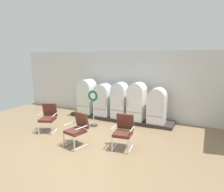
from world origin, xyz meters
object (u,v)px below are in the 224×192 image
(refrigerator_4, at_px, (157,105))
(armchair_center, at_px, (78,127))
(refrigerator_2, at_px, (119,99))
(sign_stand, at_px, (93,109))
(refrigerator_0, at_px, (87,95))
(armchair_right, at_px, (124,130))
(refrigerator_3, at_px, (137,100))
(refrigerator_1, at_px, (103,99))
(armchair_left, at_px, (48,116))

(refrigerator_4, distance_m, armchair_center, 3.39)
(refrigerator_2, height_order, sign_stand, refrigerator_2)
(refrigerator_0, relative_size, armchair_right, 1.53)
(refrigerator_0, relative_size, refrigerator_4, 1.13)
(refrigerator_4, bearing_deg, refrigerator_3, 178.47)
(refrigerator_2, distance_m, armchair_center, 2.88)
(refrigerator_1, bearing_deg, armchair_left, -113.96)
(armchair_center, height_order, sign_stand, sign_stand)
(refrigerator_4, distance_m, armchair_left, 4.20)
(refrigerator_0, height_order, armchair_right, refrigerator_0)
(refrigerator_0, xyz_separation_m, sign_stand, (1.06, -1.16, -0.27))
(refrigerator_1, relative_size, refrigerator_3, 0.91)
(refrigerator_0, height_order, armchair_center, refrigerator_0)
(refrigerator_3, bearing_deg, refrigerator_1, -178.45)
(refrigerator_1, xyz_separation_m, armchair_right, (2.02, -2.41, -0.31))
(refrigerator_1, relative_size, refrigerator_4, 1.02)
(refrigerator_0, bearing_deg, sign_stand, -47.72)
(refrigerator_1, relative_size, armchair_right, 1.39)
(armchair_center, bearing_deg, refrigerator_0, 118.17)
(refrigerator_2, height_order, refrigerator_4, refrigerator_2)
(armchair_left, relative_size, armchair_right, 1.00)
(refrigerator_1, distance_m, armchair_left, 2.57)
(sign_stand, bearing_deg, armchair_left, -134.81)
(armchair_left, distance_m, armchair_center, 1.79)
(refrigerator_4, height_order, sign_stand, refrigerator_4)
(armchair_right, bearing_deg, armchair_left, 178.61)
(refrigerator_3, relative_size, refrigerator_4, 1.12)
(refrigerator_1, height_order, armchair_right, refrigerator_1)
(armchair_right, relative_size, sign_stand, 0.71)
(refrigerator_2, distance_m, refrigerator_3, 0.77)
(refrigerator_3, distance_m, refrigerator_4, 0.86)
(refrigerator_2, bearing_deg, refrigerator_3, 3.74)
(refrigerator_3, xyz_separation_m, armchair_right, (0.44, -2.45, -0.39))
(refrigerator_0, relative_size, sign_stand, 1.09)
(refrigerator_4, bearing_deg, refrigerator_2, -179.02)
(refrigerator_2, bearing_deg, refrigerator_4, 0.98)
(sign_stand, bearing_deg, refrigerator_1, 98.62)
(refrigerator_3, height_order, armchair_center, refrigerator_3)
(refrigerator_3, bearing_deg, armchair_right, -79.86)
(refrigerator_0, distance_m, armchair_right, 3.82)
(refrigerator_1, relative_size, refrigerator_2, 0.93)
(refrigerator_0, bearing_deg, refrigerator_1, -2.82)
(refrigerator_0, height_order, refrigerator_2, refrigerator_0)
(refrigerator_1, distance_m, refrigerator_2, 0.81)
(armchair_right, xyz_separation_m, sign_stand, (-1.85, 1.29, 0.12))
(armchair_left, distance_m, armchair_right, 3.06)
(refrigerator_1, bearing_deg, refrigerator_4, 0.48)
(refrigerator_2, xyz_separation_m, refrigerator_4, (1.62, 0.03, -0.08))
(armchair_left, height_order, armchair_right, same)
(armchair_right, bearing_deg, refrigerator_4, 80.36)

